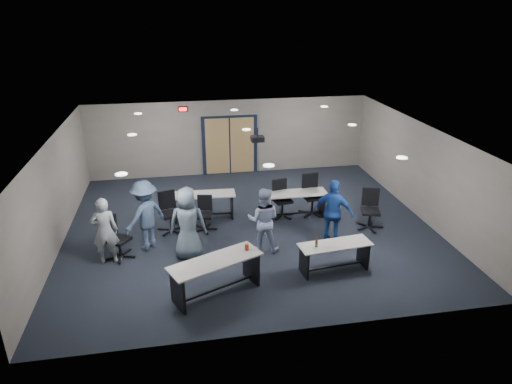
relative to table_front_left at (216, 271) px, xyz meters
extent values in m
plane|color=black|center=(1.22, 3.03, -0.56)|extent=(10.00, 10.00, 0.00)
cube|color=slate|center=(1.22, 7.53, 0.79)|extent=(10.00, 0.04, 2.70)
cube|color=slate|center=(1.22, -1.47, 0.79)|extent=(10.00, 0.04, 2.70)
cube|color=slate|center=(-3.78, 3.03, 0.79)|extent=(0.04, 9.00, 2.70)
cube|color=slate|center=(6.22, 3.03, 0.79)|extent=(0.04, 9.00, 2.70)
cube|color=silver|center=(1.22, 3.03, 2.14)|extent=(10.00, 9.00, 0.04)
cube|color=black|center=(1.22, 7.50, 0.49)|extent=(2.00, 0.06, 2.20)
cube|color=#A9834D|center=(0.77, 7.48, 0.49)|extent=(0.85, 0.04, 2.05)
cube|color=#A9834D|center=(1.67, 7.48, 0.49)|extent=(0.85, 0.04, 2.05)
cube|color=black|center=(-0.38, 7.48, 1.89)|extent=(0.32, 0.05, 0.18)
cube|color=#FF0C0C|center=(-0.38, 7.45, 1.89)|extent=(0.26, 0.02, 0.12)
cylinder|color=black|center=(1.52, 3.53, 2.02)|extent=(0.04, 0.04, 0.24)
cube|color=black|center=(1.52, 3.53, 1.84)|extent=(0.35, 0.30, 0.14)
cylinder|color=black|center=(1.52, 3.38, 1.84)|extent=(0.08, 0.03, 0.08)
cube|color=#AFAEA6|center=(-0.01, 0.00, 0.24)|extent=(2.12, 1.45, 0.03)
cube|color=black|center=(-0.83, -0.37, -0.17)|extent=(0.30, 0.59, 0.79)
cube|color=black|center=(0.81, 0.37, -0.17)|extent=(0.30, 0.59, 0.79)
cube|color=black|center=(-0.01, 0.00, -0.45)|extent=(1.66, 0.79, 0.04)
cylinder|color=#AD3617|center=(0.71, 0.32, 0.32)|extent=(0.09, 0.09, 0.13)
cube|color=#AFAEA6|center=(2.79, 0.45, 0.11)|extent=(1.75, 0.74, 0.03)
cube|color=black|center=(2.04, 0.37, -0.23)|extent=(0.10, 0.52, 0.66)
cube|color=black|center=(3.54, 0.54, -0.23)|extent=(0.10, 0.52, 0.66)
cube|color=black|center=(2.79, 0.45, -0.47)|extent=(1.51, 0.21, 0.04)
cube|color=#AFAEA6|center=(-0.01, 3.85, 0.17)|extent=(1.87, 0.70, 0.03)
cube|color=black|center=(-0.83, 3.88, -0.21)|extent=(0.08, 0.57, 0.72)
cube|color=black|center=(0.81, 3.81, -0.21)|extent=(0.08, 0.57, 0.72)
cube|color=black|center=(-0.01, 3.85, -0.46)|extent=(1.64, 0.13, 0.04)
cube|color=#AFAEA6|center=(2.62, 3.46, 0.17)|extent=(1.86, 0.64, 0.03)
cube|color=black|center=(1.79, 3.47, -0.20)|extent=(0.06, 0.57, 0.72)
cube|color=black|center=(3.44, 3.45, -0.20)|extent=(0.06, 0.57, 0.72)
cube|color=black|center=(2.62, 3.46, -0.46)|extent=(1.65, 0.07, 0.04)
imported|color=#A0ABAE|center=(-2.46, 1.74, 0.28)|extent=(0.63, 0.43, 1.69)
imported|color=slate|center=(-0.52, 1.66, 0.35)|extent=(0.96, 0.69, 1.83)
imported|color=#A5B2DB|center=(1.34, 1.68, 0.27)|extent=(0.97, 0.85, 1.68)
imported|color=#1C459F|center=(3.17, 1.72, 0.31)|extent=(1.09, 0.91, 1.75)
imported|color=#425677|center=(-1.55, 2.30, 0.35)|extent=(1.33, 1.30, 1.83)
camera|label=1|loc=(-0.62, -8.32, 5.24)|focal=32.00mm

